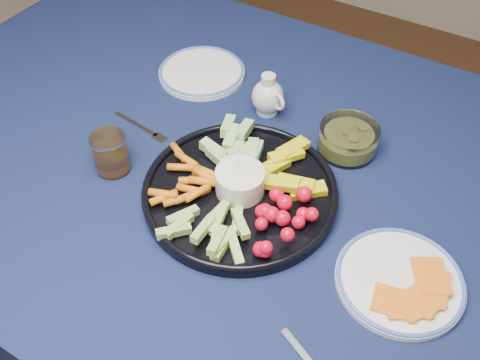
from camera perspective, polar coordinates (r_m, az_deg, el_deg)
The scene contains 8 objects.
dining_table at distance 1.14m, azimuth 0.95°, elevation -1.12°, with size 1.67×1.07×0.75m.
crudite_platter at distance 0.99m, azimuth -0.05°, elevation -0.81°, with size 0.37×0.37×0.12m.
creamer_pitcher at distance 1.16m, azimuth 3.00°, elevation 8.87°, with size 0.09×0.07×0.10m.
pickle_bowl at distance 1.10m, azimuth 11.44°, elevation 4.22°, with size 0.12×0.12×0.06m.
cheese_plate at distance 0.92m, azimuth 16.71°, elevation -10.09°, with size 0.21×0.21×0.02m.
juice_tumbler at distance 1.06m, azimuth -13.58°, elevation 2.60°, with size 0.07×0.07×0.08m.
fork_left at distance 1.16m, azimuth -10.22°, elevation 5.37°, with size 0.15×0.03×0.00m.
side_plate_extra at distance 1.29m, azimuth -4.09°, elevation 11.44°, with size 0.20×0.20×0.02m.
Camera 1 is at (0.37, -0.66, 1.50)m, focal length 40.00 mm.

